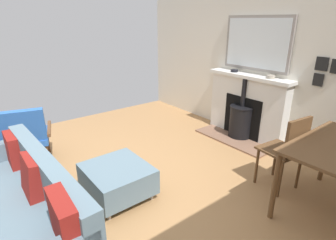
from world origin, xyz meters
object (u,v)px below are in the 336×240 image
at_px(dining_chair_near_fireplace, 288,148).
at_px(mantel_bowl_far, 271,77).
at_px(armchair_accent, 22,135).
at_px(ottoman, 117,178).
at_px(fireplace, 245,111).
at_px(sofa, 10,215).
at_px(mantel_bowl_near, 234,71).

bearing_deg(dining_chair_near_fireplace, mantel_bowl_far, -136.59).
height_order(armchair_accent, dining_chair_near_fireplace, dining_chair_near_fireplace).
xyz_separation_m(ottoman, armchair_accent, (0.64, -1.31, 0.23)).
height_order(fireplace, sofa, fireplace).
distance_m(sofa, ottoman, 1.03).
xyz_separation_m(mantel_bowl_far, ottoman, (2.40, -0.20, -0.83)).
height_order(fireplace, mantel_bowl_near, mantel_bowl_near).
xyz_separation_m(fireplace, ottoman, (2.38, 0.16, -0.23)).
bearing_deg(mantel_bowl_near, sofa, 9.25).
bearing_deg(fireplace, mantel_bowl_far, 92.92).
bearing_deg(sofa, armchair_accent, -105.12).
xyz_separation_m(mantel_bowl_far, sofa, (3.42, -0.09, -0.71)).
relative_size(mantel_bowl_far, armchair_accent, 0.15).
bearing_deg(dining_chair_near_fireplace, sofa, -19.96).
bearing_deg(fireplace, ottoman, 3.82).
height_order(mantel_bowl_far, ottoman, mantel_bowl_far).
distance_m(sofa, dining_chair_near_fireplace, 2.71).
bearing_deg(fireplace, armchair_accent, -20.77).
relative_size(fireplace, mantel_bowl_far, 11.41).
height_order(fireplace, ottoman, fireplace).
bearing_deg(mantel_bowl_far, ottoman, -4.76).
height_order(mantel_bowl_far, sofa, mantel_bowl_far).
bearing_deg(mantel_bowl_far, mantel_bowl_near, -90.00).
distance_m(fireplace, ottoman, 2.40).
bearing_deg(sofa, dining_chair_near_fireplace, 160.04).
height_order(sofa, armchair_accent, armchair_accent).
bearing_deg(sofa, mantel_bowl_far, 178.48).
distance_m(sofa, armchair_accent, 1.47).
xyz_separation_m(fireplace, mantel_bowl_near, (-0.02, -0.29, 0.60)).
bearing_deg(fireplace, mantel_bowl_near, -93.63).
xyz_separation_m(mantel_bowl_far, armchair_accent, (3.04, -1.51, -0.60)).
distance_m(mantel_bowl_near, ottoman, 2.58).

